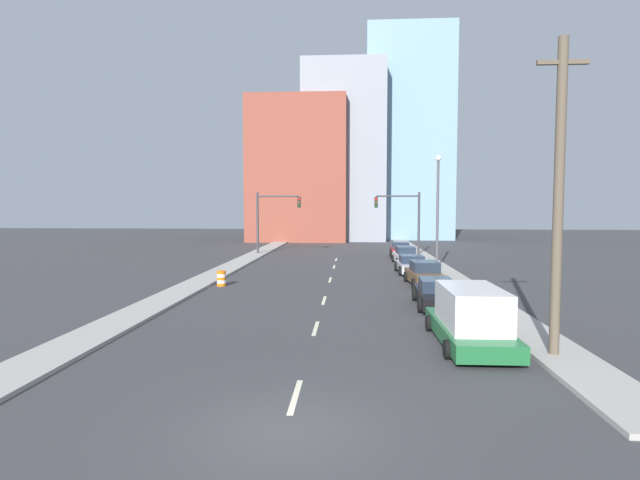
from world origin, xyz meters
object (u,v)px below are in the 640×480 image
Objects in this scene: sedan_black at (436,294)px; utility_pole_right_near at (559,197)px; traffic_signal_left at (270,214)px; traffic_barrel at (221,278)px; sedan_white at (405,256)px; traffic_signal_right at (406,214)px; sedan_brown at (425,274)px; sedan_silver at (411,265)px; sedan_red at (401,250)px; street_lamp at (438,204)px; box_truck_green at (471,318)px.

utility_pole_right_near is at bearing -71.76° from sedan_black.
utility_pole_right_near is at bearing -66.51° from traffic_signal_left.
sedan_white is (12.75, 13.06, 0.21)m from traffic_barrel.
traffic_signal_right is at bearing 81.73° from sedan_white.
traffic_signal_right is (13.95, 0.00, 0.00)m from traffic_signal_left.
traffic_signal_left is 37.79m from utility_pole_right_near.
sedan_brown reaches higher than sedan_silver.
sedan_black is at bearing -88.87° from sedan_red.
street_lamp is 2.08× the size of sedan_silver.
utility_pole_right_near is at bearing -88.18° from traffic_signal_right.
sedan_brown is (-0.90, -19.54, -3.49)m from traffic_signal_right.
sedan_black is (-2.43, 8.28, -4.61)m from utility_pole_right_near.
utility_pole_right_near is 2.15× the size of sedan_brown.
street_lamp is at bearing -76.58° from sedan_red.
sedan_white is (-1.95, 27.00, -4.58)m from utility_pole_right_near.
box_truck_green is 1.24× the size of sedan_brown.
traffic_signal_right is 1.50× the size of sedan_silver.
sedan_brown reaches higher than sedan_red.
utility_pole_right_near is 27.45m from sedan_white.
sedan_brown is 17.40m from sedan_red.
sedan_black is 24.23m from sedan_red.
sedan_black reaches higher than traffic_barrel.
traffic_signal_right is at bearing 95.50° from street_lamp.
sedan_black is at bearing -93.43° from sedan_white.
sedan_red is at bearing 87.10° from sedan_silver.
sedan_brown is at bearing 97.57° from utility_pole_right_near.
traffic_signal_right is 6.76× the size of traffic_barrel.
sedan_black is at bearing -99.66° from street_lamp.
sedan_black is (12.62, -26.37, -3.53)m from traffic_signal_left.
traffic_barrel is 17.81m from street_lamp.
sedan_silver is 0.89× the size of sedan_white.
traffic_signal_left is 35.76m from box_truck_green.
street_lamp is 21.94m from box_truck_green.
street_lamp is 1.50× the size of box_truck_green.
street_lamp is (15.09, -11.86, 0.95)m from traffic_signal_left.
sedan_red is (0.12, 5.50, 0.00)m from sedan_white.
traffic_barrel is 0.11× the size of street_lamp.
utility_pole_right_near is 2.40× the size of sedan_silver.
sedan_black is 1.01× the size of sedan_white.
box_truck_green is at bearing -96.41° from street_lamp.
street_lamp reaches higher than traffic_signal_left.
sedan_white is 5.50m from sedan_red.
box_truck_green is at bearing -92.17° from traffic_signal_right.
utility_pole_right_near is 2.12× the size of sedan_black.
sedan_brown reaches higher than sedan_white.
traffic_signal_right is 14.43m from sedan_silver.
traffic_signal_right is at bearing 91.82° from utility_pole_right_near.
sedan_brown is 1.07× the size of sedan_red.
sedan_brown is at bearing -88.04° from sedan_red.
street_lamp is 5.42m from sedan_silver.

